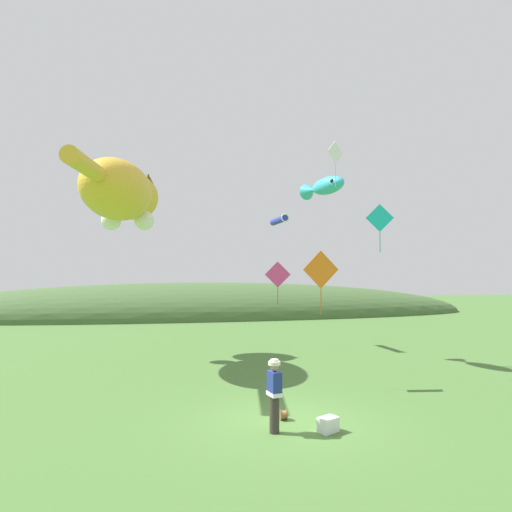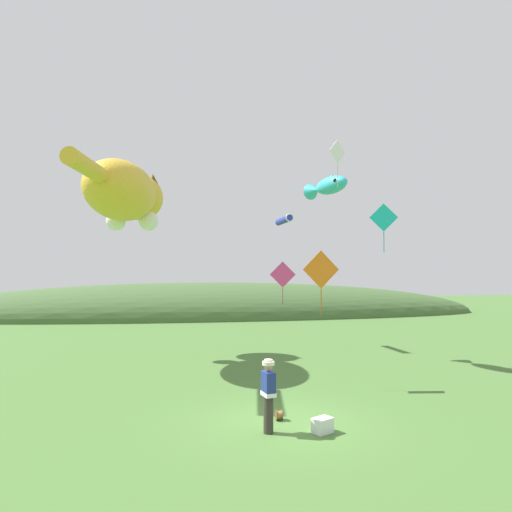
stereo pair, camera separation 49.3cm
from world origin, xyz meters
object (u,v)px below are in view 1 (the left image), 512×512
object	(u,v)px
kite_diamond_white	(335,153)
kite_diamond_teal	(380,218)
kite_fish_windsock	(324,187)
kite_tube_streamer	(279,220)
picnic_cooler	(328,425)
kite_diamond_orange	(321,270)
kite_giant_cat	(121,194)
kite_diamond_pink	(278,275)
festival_attendant	(274,393)
kite_spool	(283,415)

from	to	relation	value
kite_diamond_white	kite_diamond_teal	bearing A→B (deg)	29.82
kite_fish_windsock	kite_tube_streamer	size ratio (longest dim) A/B	1.30
picnic_cooler	kite_tube_streamer	bearing A→B (deg)	80.66
kite_tube_streamer	kite_diamond_orange	world-z (taller)	kite_tube_streamer
kite_giant_cat	kite_fish_windsock	size ratio (longest dim) A/B	3.24
kite_diamond_pink	kite_diamond_orange	world-z (taller)	kite_diamond_orange
picnic_cooler	kite_giant_cat	size ratio (longest dim) A/B	0.06
picnic_cooler	kite_fish_windsock	size ratio (longest dim) A/B	0.20
kite_diamond_pink	kite_diamond_orange	bearing A→B (deg)	-94.36
picnic_cooler	kite_diamond_white	xyz separation A→B (m)	(2.70, 6.24, 8.46)
picnic_cooler	kite_diamond_pink	bearing A→B (deg)	81.06
festival_attendant	kite_fish_windsock	bearing A→B (deg)	62.67
kite_diamond_orange	kite_diamond_teal	size ratio (longest dim) A/B	1.04
kite_giant_cat	kite_diamond_white	distance (m)	9.32
kite_fish_windsock	kite_diamond_orange	xyz separation A→B (m)	(-1.75, -4.45, -3.80)
kite_fish_windsock	kite_tube_streamer	world-z (taller)	kite_fish_windsock
kite_tube_streamer	kite_diamond_teal	size ratio (longest dim) A/B	1.08
picnic_cooler	kite_tube_streamer	size ratio (longest dim) A/B	0.25
festival_attendant	kite_diamond_orange	distance (m)	5.77
kite_spool	festival_attendant	bearing A→B (deg)	-117.21
festival_attendant	kite_giant_cat	world-z (taller)	kite_giant_cat
kite_spool	kite_diamond_orange	bearing A→B (deg)	55.47
picnic_cooler	kite_diamond_pink	size ratio (longest dim) A/B	0.26
kite_spool	picnic_cooler	bearing A→B (deg)	-53.08
kite_fish_windsock	kite_diamond_pink	bearing A→B (deg)	104.70
kite_tube_streamer	picnic_cooler	bearing A→B (deg)	-99.34
kite_diamond_pink	kite_diamond_white	world-z (taller)	kite_diamond_white
festival_attendant	kite_diamond_orange	bearing A→B (deg)	56.98
kite_spool	kite_giant_cat	xyz separation A→B (m)	(-4.94, 8.79, 7.21)
picnic_cooler	kite_diamond_white	world-z (taller)	kite_diamond_white
festival_attendant	kite_diamond_pink	xyz separation A→B (m)	(3.34, 12.74, 2.83)
festival_attendant	kite_giant_cat	bearing A→B (deg)	114.81
kite_tube_streamer	kite_diamond_teal	bearing A→B (deg)	-59.14
kite_diamond_orange	kite_diamond_white	bearing A→B (deg)	55.42
kite_spool	kite_diamond_white	size ratio (longest dim) A/B	0.15
kite_diamond_pink	kite_fish_windsock	bearing A→B (deg)	-75.30
picnic_cooler	kite_diamond_orange	bearing A→B (deg)	72.30
festival_attendant	kite_fish_windsock	world-z (taller)	kite_fish_windsock
festival_attendant	kite_tube_streamer	xyz separation A→B (m)	(3.45, 12.89, 5.78)
kite_fish_windsock	kite_diamond_orange	bearing A→B (deg)	-111.49
kite_spool	kite_diamond_white	xyz separation A→B (m)	(3.54, 5.13, 8.50)
kite_spool	kite_giant_cat	distance (m)	12.40
kite_giant_cat	kite_diamond_orange	xyz separation A→B (m)	(7.16, -5.57, -3.37)
kite_tube_streamer	kite_diamond_teal	xyz separation A→B (m)	(3.19, -5.34, -0.46)
festival_attendant	kite_diamond_pink	world-z (taller)	kite_diamond_pink
kite_spool	kite_tube_streamer	xyz separation A→B (m)	(2.99, 11.99, 6.59)
kite_giant_cat	kite_tube_streamer	size ratio (longest dim) A/B	4.20
festival_attendant	kite_fish_windsock	size ratio (longest dim) A/B	0.59
kite_diamond_teal	kite_diamond_pink	bearing A→B (deg)	122.48
festival_attendant	kite_tube_streamer	distance (m)	14.54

